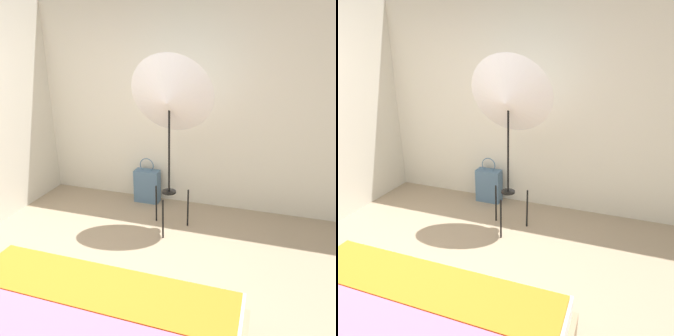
% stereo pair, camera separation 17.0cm
% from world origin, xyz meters
% --- Properties ---
extents(ground_plane, '(14.00, 14.00, 0.00)m').
position_xyz_m(ground_plane, '(0.00, 0.00, 0.00)').
color(ground_plane, gray).
extents(wall_back, '(8.00, 0.05, 2.60)m').
position_xyz_m(wall_back, '(0.00, 2.21, 1.30)').
color(wall_back, beige).
rests_on(wall_back, ground_plane).
extents(photo_umbrella, '(0.89, 0.51, 1.94)m').
position_xyz_m(photo_umbrella, '(0.30, 1.45, 1.48)').
color(photo_umbrella, black).
rests_on(photo_umbrella, ground_plane).
extents(tote_bag, '(0.33, 0.16, 0.62)m').
position_xyz_m(tote_bag, '(-0.19, 2.04, 0.23)').
color(tote_bag, slate).
rests_on(tote_bag, ground_plane).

